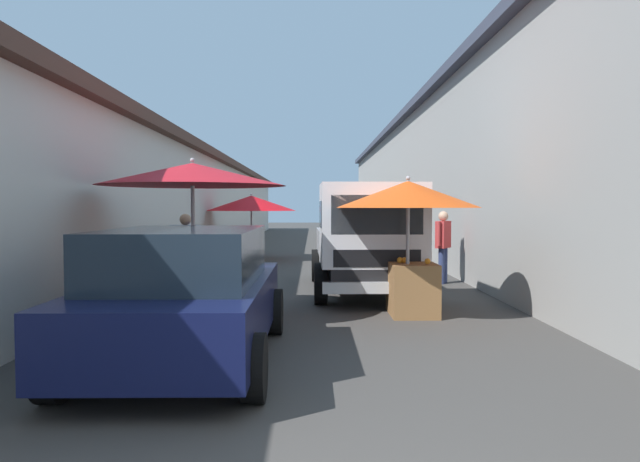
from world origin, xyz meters
name	(u,v)px	position (x,y,z in m)	size (l,w,h in m)	color
ground	(314,269)	(13.50, 0.00, 0.00)	(90.00, 90.00, 0.00)	#3D3A38
building_left_whitewash	(92,204)	(15.75, 6.83, 1.76)	(49.80, 7.50, 3.50)	beige
building_right_concrete	(535,178)	(15.75, -6.83, 2.55)	(49.80, 7.50, 5.09)	gray
fruit_stall_far_right	(251,209)	(16.24, 1.99, 1.62)	(2.82, 2.82, 2.11)	#9E9EA3
fruit_stall_near_right	(190,191)	(6.46, 1.84, 1.91)	(2.76, 2.76, 2.40)	#9E9EA3
fruit_stall_far_left	(409,216)	(6.76, -1.44, 1.55)	(2.19, 2.19, 2.15)	#9E9EA3
hatchback_car	(186,294)	(4.16, 1.40, 0.74)	(3.91, 1.92, 1.45)	#0F1438
delivery_truck	(367,242)	(8.54, -0.96, 1.04)	(4.95, 2.03, 2.08)	black
vendor_by_crates	(443,242)	(10.50, -2.81, 0.91)	(0.55, 0.42, 1.58)	navy
vendor_in_shade	(186,250)	(8.62, 2.39, 0.89)	(0.27, 0.62, 1.55)	#665B4C
parked_scooter	(370,257)	(12.14, -1.39, 0.45)	(1.69, 0.46, 1.14)	black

